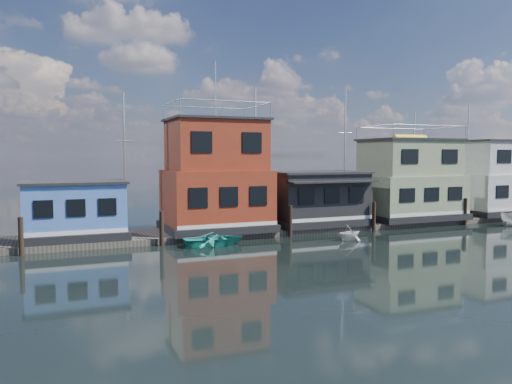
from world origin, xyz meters
name	(u,v)px	position (x,y,z in m)	size (l,w,h in m)	color
ground	(428,257)	(0.00, 0.00, 0.00)	(160.00, 160.00, 0.00)	black
dock	(320,226)	(0.00, 12.00, 0.20)	(48.00, 5.00, 0.40)	#595147
houseboat_blue	(74,210)	(-18.00, 12.00, 2.21)	(6.40, 4.90, 3.66)	black
houseboat_red	(216,178)	(-8.50, 12.00, 4.10)	(7.40, 5.90, 11.86)	black
houseboat_dark	(315,198)	(-0.50, 11.98, 2.42)	(7.40, 6.10, 4.06)	black
houseboat_green	(409,181)	(8.50, 12.00, 3.55)	(8.40, 5.90, 7.03)	black
houseboat_white	(497,179)	(18.50, 12.00, 3.54)	(8.40, 5.90, 6.66)	black
pilings	(336,219)	(-0.33, 9.20, 1.10)	(42.28, 0.28, 2.20)	#2D2116
background_masts	(333,157)	(4.76, 18.00, 5.55)	(36.40, 0.16, 12.00)	silver
dinghy_teal	(214,239)	(-9.92, 8.00, 0.40)	(2.75, 3.86, 0.80)	teal
dinghy_white	(349,232)	(-0.97, 6.47, 0.52)	(1.72, 1.99, 1.05)	silver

